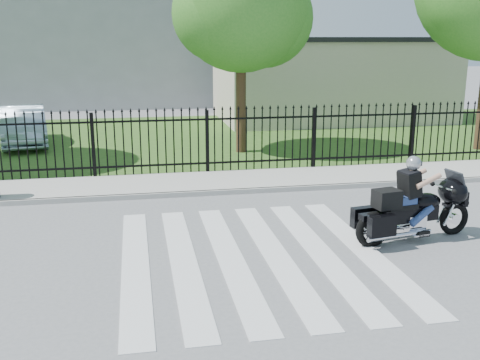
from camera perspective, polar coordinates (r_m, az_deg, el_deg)
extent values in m
plane|color=slate|center=(9.78, 1.34, -7.79)|extent=(120.00, 120.00, 0.00)
cube|color=#ADAAA3|center=(14.45, -2.78, -0.23)|extent=(40.00, 2.00, 0.12)
cube|color=#ADAAA3|center=(13.49, -2.19, -1.27)|extent=(40.00, 0.12, 0.12)
cube|color=#2B521C|center=(21.26, -5.41, 4.28)|extent=(40.00, 12.00, 0.02)
cube|color=black|center=(15.35, -3.32, 1.74)|extent=(26.00, 0.04, 0.05)
cube|color=black|center=(15.13, -3.38, 6.18)|extent=(26.00, 0.04, 0.05)
cylinder|color=#382316|center=(18.25, 0.10, 9.25)|extent=(0.32, 0.32, 4.16)
sphere|color=#307521|center=(18.21, 0.10, 17.43)|extent=(4.20, 4.20, 4.20)
cube|color=#BAAF9B|center=(26.48, 9.13, 9.91)|extent=(10.00, 6.00, 3.50)
cube|color=black|center=(26.41, 9.29, 13.92)|extent=(10.20, 6.20, 0.20)
torus|color=black|center=(11.51, 20.91, -3.68)|extent=(0.66, 0.23, 0.64)
torus|color=black|center=(10.44, 13.31, -4.92)|extent=(0.70, 0.25, 0.68)
cube|color=black|center=(10.79, 16.69, -3.36)|extent=(1.23, 0.42, 0.28)
ellipsoid|color=black|center=(10.96, 18.34, -2.05)|extent=(0.63, 0.47, 0.31)
cube|color=black|center=(10.63, 15.95, -2.57)|extent=(0.65, 0.40, 0.09)
cube|color=silver|center=(10.92, 17.22, -4.06)|extent=(0.42, 0.34, 0.28)
ellipsoid|color=black|center=(11.31, 20.80, -1.08)|extent=(0.61, 0.75, 0.50)
cube|color=black|center=(10.42, 14.68, -1.86)|extent=(0.50, 0.43, 0.34)
cube|color=navy|center=(10.67, 16.48, -1.92)|extent=(0.36, 0.33, 0.17)
sphere|color=#999CA0|center=(10.58, 17.22, 1.64)|extent=(0.27, 0.27, 0.27)
imported|color=#A3B8CD|center=(21.01, -21.11, 5.16)|extent=(2.14, 4.29, 1.35)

